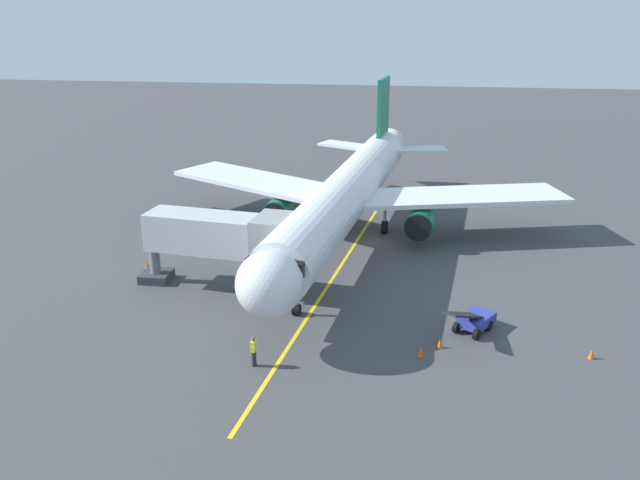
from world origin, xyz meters
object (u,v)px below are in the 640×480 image
(tug_portside, at_px, (214,219))
(safety_cone_nose_right, at_px, (591,354))
(jet_bridge, at_px, (229,237))
(safety_cone_nose_left, at_px, (147,265))
(safety_cone_wing_port, at_px, (421,352))
(safety_cone_wing_starboard, at_px, (440,343))
(ground_crew_marshaller, at_px, (254,351))
(airplane, at_px, (348,194))
(belt_loader_near_nose, at_px, (474,320))

(tug_portside, distance_m, safety_cone_nose_right, 32.66)
(jet_bridge, distance_m, safety_cone_nose_right, 22.88)
(jet_bridge, bearing_deg, safety_cone_nose_right, 164.10)
(safety_cone_nose_left, height_order, safety_cone_wing_port, same)
(tug_portside, xyz_separation_m, safety_cone_wing_port, (-17.56, 19.76, -0.43))
(tug_portside, relative_size, safety_cone_wing_starboard, 4.88)
(ground_crew_marshaller, xyz_separation_m, safety_cone_nose_left, (10.90, -12.16, -0.61))
(airplane, bearing_deg, belt_loader_near_nose, 121.91)
(jet_bridge, relative_size, safety_cone_wing_starboard, 20.94)
(belt_loader_near_nose, distance_m, safety_cone_wing_port, 4.62)
(tug_portside, distance_m, safety_cone_nose_left, 10.08)
(jet_bridge, bearing_deg, safety_cone_wing_starboard, 155.87)
(belt_loader_near_nose, bearing_deg, tug_portside, -38.39)
(ground_crew_marshaller, relative_size, safety_cone_nose_right, 3.11)
(jet_bridge, bearing_deg, ground_crew_marshaller, 111.99)
(safety_cone_nose_left, distance_m, safety_cone_nose_right, 30.18)
(safety_cone_nose_left, distance_m, safety_cone_wing_port, 22.02)
(jet_bridge, distance_m, belt_loader_near_nose, 16.42)
(ground_crew_marshaller, bearing_deg, safety_cone_wing_port, -165.61)
(belt_loader_near_nose, relative_size, safety_cone_nose_right, 8.18)
(airplane, bearing_deg, jet_bridge, 57.15)
(tug_portside, height_order, safety_cone_wing_starboard, tug_portside)
(airplane, distance_m, jet_bridge, 12.50)
(jet_bridge, xyz_separation_m, safety_cone_wing_port, (-12.58, 7.19, -3.49))
(safety_cone_wing_port, bearing_deg, safety_cone_wing_starboard, -134.89)
(safety_cone_nose_right, height_order, safety_cone_wing_port, same)
(airplane, relative_size, safety_cone_nose_left, 73.30)
(belt_loader_near_nose, bearing_deg, safety_cone_nose_right, 158.46)
(ground_crew_marshaller, xyz_separation_m, belt_loader_near_nose, (-11.86, -5.64, -0.17))
(airplane, height_order, safety_cone_wing_port, airplane)
(safety_cone_nose_right, distance_m, safety_cone_wing_port, 9.22)
(ground_crew_marshaller, relative_size, safety_cone_nose_left, 3.11)
(belt_loader_near_nose, bearing_deg, safety_cone_wing_starboard, 48.84)
(tug_portside, xyz_separation_m, safety_cone_wing_starboard, (-18.64, 18.69, -0.43))
(jet_bridge, xyz_separation_m, safety_cone_nose_right, (-21.75, 6.20, -3.49))
(airplane, distance_m, safety_cone_nose_left, 16.33)
(jet_bridge, relative_size, belt_loader_near_nose, 2.56)
(tug_portside, height_order, safety_cone_nose_left, tug_portside)
(jet_bridge, bearing_deg, safety_cone_nose_left, -20.98)
(safety_cone_nose_right, bearing_deg, jet_bridge, -15.90)
(safety_cone_nose_right, height_order, safety_cone_wing_starboard, same)
(airplane, xyz_separation_m, tug_portside, (11.76, -2.08, -3.30))
(ground_crew_marshaller, bearing_deg, belt_loader_near_nose, -154.56)
(airplane, bearing_deg, safety_cone_nose_left, 29.29)
(airplane, height_order, tug_portside, airplane)
(airplane, xyz_separation_m, belt_loader_near_nose, (-8.90, 14.29, -3.29))
(ground_crew_marshaller, xyz_separation_m, safety_cone_wing_port, (-8.77, -2.25, -0.61))
(safety_cone_wing_port, bearing_deg, jet_bridge, -29.76)
(safety_cone_wing_starboard, bearing_deg, belt_loader_near_nose, -131.16)
(safety_cone_nose_left, height_order, safety_cone_nose_right, same)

